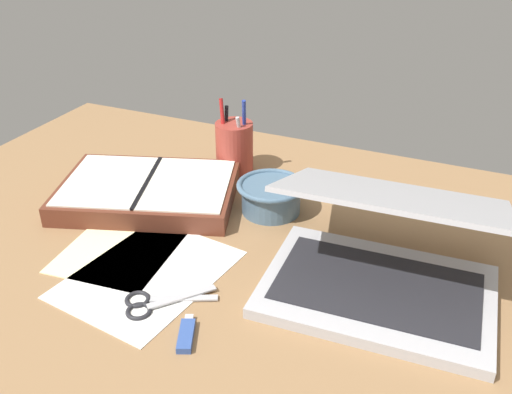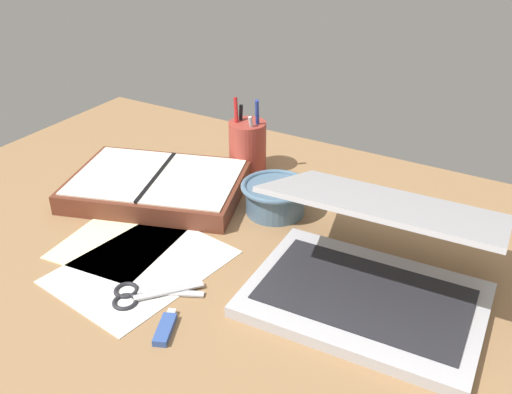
{
  "view_description": "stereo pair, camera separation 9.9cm",
  "coord_description": "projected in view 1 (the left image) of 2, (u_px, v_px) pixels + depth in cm",
  "views": [
    {
      "loc": [
        35.6,
        -71.66,
        57.65
      ],
      "look_at": [
        0.74,
        7.76,
        9.0
      ],
      "focal_mm": 40.0,
      "sensor_mm": 36.0,
      "label": 1
    },
    {
      "loc": [
        44.45,
        -67.16,
        57.65
      ],
      "look_at": [
        0.74,
        7.76,
        9.0
      ],
      "focal_mm": 40.0,
      "sensor_mm": 36.0,
      "label": 2
    }
  ],
  "objects": [
    {
      "name": "laptop",
      "position": [
        383.0,
        258.0,
        0.87
      ],
      "size": [
        35.55,
        33.18,
        17.28
      ],
      "rotation": [
        0.0,
        0.0,
        0.05
      ],
      "color": "#B7B7BC",
      "rests_on": "desk_top"
    },
    {
      "name": "usb_drive",
      "position": [
        186.0,
        335.0,
        0.79
      ],
      "size": [
        4.27,
        7.26,
        1.0
      ],
      "rotation": [
        0.0,
        0.0,
        0.4
      ],
      "color": "#33519E",
      "rests_on": "desk_top"
    },
    {
      "name": "paper_sheet_front",
      "position": [
        149.0,
        274.0,
        0.92
      ],
      "size": [
        24.13,
        29.44,
        0.16
      ],
      "primitive_type": "cube",
      "rotation": [
        0.0,
        0.0,
        -0.14
      ],
      "color": "white",
      "rests_on": "desk_top"
    },
    {
      "name": "desk_top",
      "position": [
        234.0,
        257.0,
        0.97
      ],
      "size": [
        140.0,
        100.0,
        2.0
      ],
      "primitive_type": "cube",
      "color": "#936D47",
      "rests_on": "ground"
    },
    {
      "name": "planner",
      "position": [
        148.0,
        191.0,
        1.12
      ],
      "size": [
        39.28,
        33.07,
        4.28
      ],
      "rotation": [
        0.0,
        0.0,
        0.32
      ],
      "color": "brown",
      "rests_on": "desk_top"
    },
    {
      "name": "paper_sheet_beside_planner",
      "position": [
        127.0,
        242.0,
        1.0
      ],
      "size": [
        20.22,
        26.38,
        0.16
      ],
      "primitive_type": "cube",
      "rotation": [
        0.0,
        0.0,
        0.09
      ],
      "color": "#F4EFB2",
      "rests_on": "desk_top"
    },
    {
      "name": "scissors",
      "position": [
        150.0,
        303.0,
        0.85
      ],
      "size": [
        13.09,
        11.53,
        0.8
      ],
      "rotation": [
        0.0,
        0.0,
        0.66
      ],
      "color": "#B7B7BC",
      "rests_on": "desk_top"
    },
    {
      "name": "pen_cup",
      "position": [
        234.0,
        147.0,
        1.21
      ],
      "size": [
        7.97,
        7.97,
        16.6
      ],
      "color": "#9E382D",
      "rests_on": "desk_top"
    },
    {
      "name": "bowl",
      "position": [
        271.0,
        196.0,
        1.07
      ],
      "size": [
        13.07,
        13.07,
        6.02
      ],
      "color": "slate",
      "rests_on": "desk_top"
    }
  ]
}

